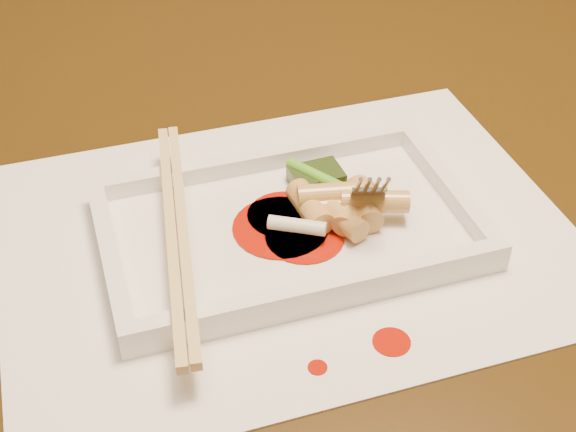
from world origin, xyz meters
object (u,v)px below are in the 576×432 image
object	(u,v)px
placemat	(288,236)
fork	(377,108)
table	(339,247)
chopstick_a	(171,231)
plate_base	(288,231)

from	to	relation	value
placemat	fork	bearing A→B (deg)	14.42
table	chopstick_a	xyz separation A→B (m)	(-0.16, -0.08, 0.13)
table	plate_base	size ratio (longest dim) A/B	5.38
placemat	chopstick_a	bearing A→B (deg)	180.00
placemat	fork	world-z (taller)	fork
placemat	chopstick_a	distance (m)	0.09
placemat	fork	xyz separation A→B (m)	(0.07, 0.02, 0.08)
plate_base	chopstick_a	world-z (taller)	chopstick_a
table	chopstick_a	bearing A→B (deg)	-151.84
table	fork	bearing A→B (deg)	-93.81
chopstick_a	fork	size ratio (longest dim) A/B	1.72
chopstick_a	fork	distance (m)	0.16
plate_base	chopstick_a	distance (m)	0.08
table	chopstick_a	distance (m)	0.22
plate_base	fork	size ratio (longest dim) A/B	1.86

